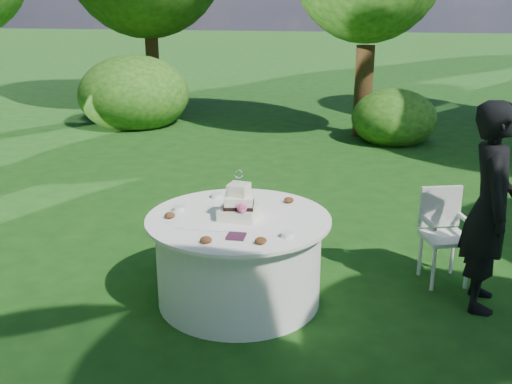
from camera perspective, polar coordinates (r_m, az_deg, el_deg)
ground at (r=5.35m, az=-1.61°, el=-10.14°), size 80.00×80.00×0.00m
napkins at (r=4.61m, az=-1.90°, el=-4.24°), size 0.14×0.14×0.02m
feather_plume at (r=4.78m, az=-5.12°, el=-3.51°), size 0.48×0.07×0.01m
guest at (r=5.28m, az=21.40°, el=-1.36°), size 0.48×0.68×1.77m
table at (r=5.17m, az=-1.65°, el=-6.35°), size 1.56×1.56×0.77m
cake at (r=4.96m, az=-1.62°, el=-1.27°), size 0.32×0.33×0.42m
chair at (r=5.76m, az=17.39°, el=-3.21°), size 0.49×0.48×0.88m
votives at (r=5.09m, az=-2.97°, el=-1.88°), size 1.09×0.93×0.04m
petal_cups at (r=4.84m, az=-2.27°, el=-2.92°), size 1.02×1.10×0.05m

